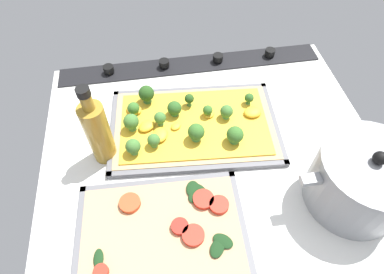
# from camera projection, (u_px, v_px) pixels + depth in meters

# --- Properties ---
(ground_plane) EXTENTS (0.75, 0.67, 0.03)m
(ground_plane) POSITION_uv_depth(u_px,v_px,m) (212.00, 156.00, 0.74)
(ground_plane) COLOR silver
(stove_control_panel) EXTENTS (0.72, 0.07, 0.03)m
(stove_control_panel) POSITION_uv_depth(u_px,v_px,m) (191.00, 64.00, 0.91)
(stove_control_panel) COLOR black
(stove_control_panel) RESTS_ON ground_plane
(baking_tray_front) EXTENTS (0.41, 0.28, 0.01)m
(baking_tray_front) POSITION_uv_depth(u_px,v_px,m) (194.00, 127.00, 0.77)
(baking_tray_front) COLOR slate
(baking_tray_front) RESTS_ON ground_plane
(broccoli_pizza) EXTENTS (0.39, 0.26, 0.06)m
(broccoli_pizza) POSITION_uv_depth(u_px,v_px,m) (189.00, 123.00, 0.76)
(broccoli_pizza) COLOR tan
(broccoli_pizza) RESTS_ON baking_tray_front
(baking_tray_back) EXTENTS (0.33, 0.24, 0.01)m
(baking_tray_back) POSITION_uv_depth(u_px,v_px,m) (162.00, 233.00, 0.61)
(baking_tray_back) COLOR slate
(baking_tray_back) RESTS_ON ground_plane
(veggie_pizza_back) EXTENTS (0.31, 0.22, 0.02)m
(veggie_pizza_back) POSITION_uv_depth(u_px,v_px,m) (165.00, 230.00, 0.61)
(veggie_pizza_back) COLOR tan
(veggie_pizza_back) RESTS_ON baking_tray_back
(cooking_pot) EXTENTS (0.26, 0.19, 0.16)m
(cooking_pot) POSITION_uv_depth(u_px,v_px,m) (361.00, 181.00, 0.61)
(cooking_pot) COLOR gray
(cooking_pot) RESTS_ON ground_plane
(oil_bottle) EXTENTS (0.05, 0.05, 0.20)m
(oil_bottle) POSITION_uv_depth(u_px,v_px,m) (98.00, 132.00, 0.66)
(oil_bottle) COLOR olive
(oil_bottle) RESTS_ON ground_plane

